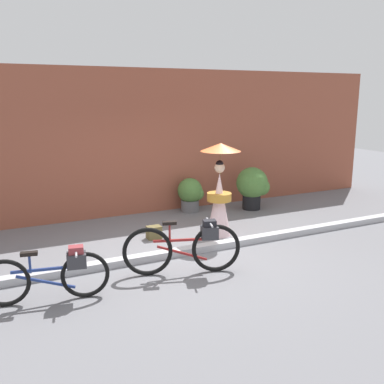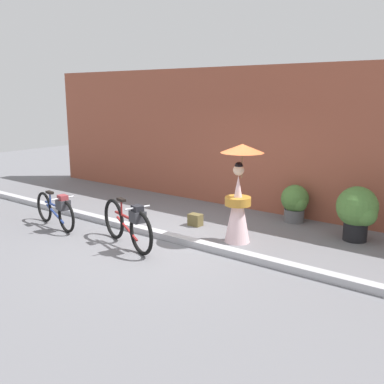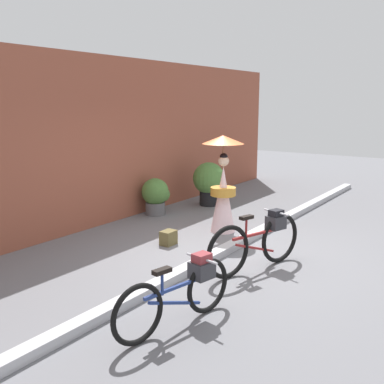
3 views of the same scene
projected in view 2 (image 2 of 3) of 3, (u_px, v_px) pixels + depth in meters
ground_plane at (173, 241)px, 8.54m from camera, size 30.00×30.00×0.00m
building_wall at (257, 139)px, 10.63m from camera, size 14.00×0.40×3.40m
sidewalk_curb at (173, 238)px, 8.52m from camera, size 14.00×0.20×0.12m
bicycle_near_officer at (57, 209)px, 9.26m from camera, size 1.70×0.51×0.76m
bicycle_far_side at (128, 223)px, 8.08m from camera, size 1.81×0.68×0.87m
person_with_parasol at (239, 194)px, 8.28m from camera, size 0.80×0.80×1.87m
potted_plant_by_door at (295, 202)px, 9.69m from camera, size 0.62×0.60×0.83m
potted_plant_small at (358, 211)px, 8.40m from camera, size 0.80×0.78×1.06m
backpack_on_pavement at (195, 220)px, 9.48m from camera, size 0.28×0.21×0.25m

